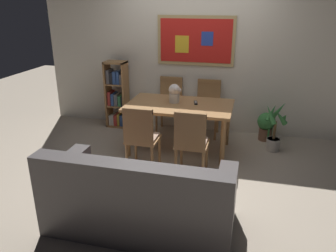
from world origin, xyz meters
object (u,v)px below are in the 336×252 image
tv_remote (196,103)px  dining_chair_near_right (191,139)px  dining_chair_far_right (208,103)px  dining_chair_near_left (141,134)px  potted_ivy (266,125)px  dining_chair_far_left (170,100)px  leather_couch (139,201)px  bookshelf (117,96)px  potted_palm (275,129)px  dining_table (179,110)px  flower_vase (175,93)px

tv_remote → dining_chair_near_right: bearing=-83.5°
dining_chair_far_right → dining_chair_near_left: same height
dining_chair_far_right → potted_ivy: 1.00m
dining_chair_far_right → dining_chair_far_left: size_ratio=1.00×
dining_chair_far_left → leather_couch: 2.72m
bookshelf → potted_palm: bookshelf is taller
bookshelf → potted_palm: 2.69m
dining_chair_near_right → leather_couch: 1.16m
dining_chair_far_left → leather_couch: (0.36, -2.68, -0.23)m
potted_ivy → tv_remote: size_ratio=2.99×
dining_table → tv_remote: tv_remote is taller
leather_couch → tv_remote: bearing=84.2°
potted_palm → flower_vase: (-1.47, -0.27, 0.52)m
dining_chair_near_right → bookshelf: size_ratio=0.79×
potted_palm → tv_remote: 1.24m
dining_chair_near_right → tv_remote: (-0.10, 0.89, 0.20)m
flower_vase → bookshelf: bearing=150.5°
dining_chair_near_left → dining_chair_far_left: bearing=90.6°
dining_chair_near_left → flower_vase: (0.23, 0.87, 0.33)m
dining_chair_near_left → dining_chair_far_right: bearing=67.7°
potted_ivy → bookshelf: bearing=179.4°
dining_chair_far_left → potted_ivy: dining_chair_far_left is taller
bookshelf → flower_vase: (1.19, -0.67, 0.32)m
dining_table → potted_ivy: size_ratio=3.13×
dining_table → dining_chair_far_left: dining_chair_far_left is taller
dining_chair_far_right → leather_couch: (-0.30, -2.65, -0.23)m
leather_couch → dining_chair_near_left: bearing=107.3°
dining_table → potted_ivy: dining_table is taller
flower_vase → dining_chair_near_left: bearing=-105.1°
tv_remote → flower_vase: bearing=-174.9°
bookshelf → tv_remote: size_ratio=7.15×
tv_remote → potted_palm: bearing=11.8°
dining_chair_near_right → bookshelf: bearing=136.2°
dining_chair_near_left → potted_palm: (1.70, 1.14, -0.19)m
dining_chair_near_right → potted_ivy: 1.80m
potted_ivy → tv_remote: (-1.05, -0.62, 0.48)m
dining_chair_near_right → tv_remote: 0.92m
potted_ivy → dining_chair_far_left: bearing=177.2°
dining_chair_far_left → leather_couch: size_ratio=0.51×
potted_palm → flower_vase: flower_vase is taller
flower_vase → tv_remote: bearing=5.1°
dining_chair_far_right → potted_palm: (1.06, -0.42, -0.19)m
dining_chair_far_right → potted_ivy: (0.96, -0.04, -0.28)m
dining_table → dining_chair_near_left: dining_chair_near_left is taller
dining_chair_far_left → tv_remote: 0.91m
dining_chair_far_right → potted_ivy: size_ratio=1.88×
dining_table → tv_remote: size_ratio=9.33×
dining_table → flower_vase: 0.26m
dining_chair_near_left → dining_chair_far_left: 1.59m
potted_ivy → flower_vase: flower_vase is taller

